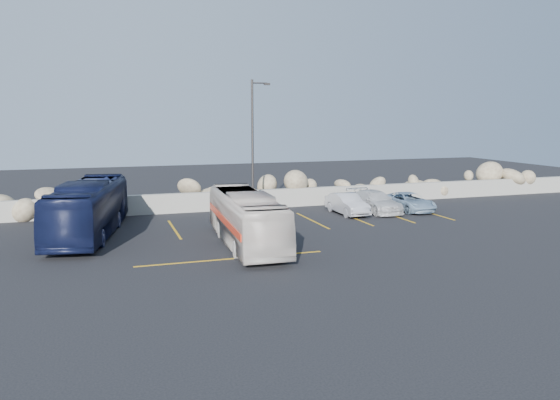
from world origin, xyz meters
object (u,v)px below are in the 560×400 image
object	(u,v)px
lamppost	(253,144)
car_b	(347,204)
tour_coach	(89,209)
car_a	(264,207)
car_d	(409,202)
vintage_bus	(246,218)
car_c	(375,201)

from	to	relation	value
lamppost	car_b	bearing A→B (deg)	-12.93
tour_coach	car_a	xyz separation A→B (m)	(9.62, 1.79, -0.71)
tour_coach	car_b	size ratio (longest dim) A/B	2.59
car_a	car_d	world-z (taller)	car_a
vintage_bus	car_c	distance (m)	11.51
car_c	vintage_bus	bearing A→B (deg)	-153.32
car_a	car_d	xyz separation A→B (m)	(9.38, -0.40, -0.10)
car_a	tour_coach	bearing A→B (deg)	-164.39
car_b	lamppost	bearing A→B (deg)	165.81
car_d	car_b	bearing A→B (deg)	175.89
car_b	car_d	xyz separation A→B (m)	(4.24, -0.08, -0.06)
lamppost	car_d	bearing A→B (deg)	-7.85
vintage_bus	car_d	xyz separation A→B (m)	(12.08, 5.68, -0.67)
lamppost	tour_coach	xyz separation A→B (m)	(-9.24, -2.74, -2.92)
vintage_bus	car_d	distance (m)	13.37
vintage_bus	car_a	xyz separation A→B (m)	(2.71, 6.09, -0.58)
lamppost	car_b	xyz separation A→B (m)	(5.52, -1.27, -3.67)
car_a	vintage_bus	bearing A→B (deg)	-108.93
vintage_bus	car_a	size ratio (longest dim) A/B	2.29
tour_coach	car_b	distance (m)	14.85
vintage_bus	tour_coach	distance (m)	8.14
car_a	car_c	xyz separation A→B (m)	(7.12, -0.11, -0.01)
vintage_bus	tour_coach	world-z (taller)	tour_coach
vintage_bus	car_a	bearing A→B (deg)	68.73
tour_coach	car_d	bearing A→B (deg)	15.09
vintage_bus	car_b	world-z (taller)	vintage_bus
lamppost	tour_coach	world-z (taller)	lamppost
lamppost	car_a	size ratio (longest dim) A/B	2.06
car_a	car_b	distance (m)	5.15
lamppost	vintage_bus	distance (m)	8.01
vintage_bus	car_c	xyz separation A→B (m)	(9.83, 5.97, -0.59)
lamppost	car_b	size ratio (longest dim) A/B	2.10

